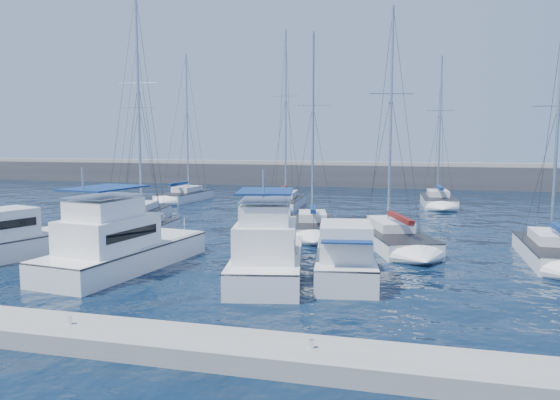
% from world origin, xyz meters
% --- Properties ---
extents(ground, '(220.00, 220.00, 0.00)m').
position_xyz_m(ground, '(0.00, 0.00, 0.00)').
color(ground, black).
rests_on(ground, ground).
extents(breakwater, '(160.00, 6.00, 4.45)m').
position_xyz_m(breakwater, '(0.00, 52.00, 1.05)').
color(breakwater, '#424244').
rests_on(breakwater, ground).
extents(dock, '(40.00, 2.20, 0.60)m').
position_xyz_m(dock, '(0.00, -11.00, 0.30)').
color(dock, gray).
rests_on(dock, ground).
extents(dock_cleat_centre, '(0.16, 0.16, 0.25)m').
position_xyz_m(dock_cleat_centre, '(0.00, -11.00, 0.72)').
color(dock_cleat_centre, silver).
rests_on(dock_cleat_centre, dock).
extents(dock_cleat_near_stbd, '(0.16, 0.16, 0.25)m').
position_xyz_m(dock_cleat_near_stbd, '(8.00, -11.00, 0.72)').
color(dock_cleat_near_stbd, silver).
rests_on(dock_cleat_near_stbd, dock).
extents(motor_yacht_port_outer, '(4.77, 7.37, 3.20)m').
position_xyz_m(motor_yacht_port_outer, '(-11.10, -0.66, 0.94)').
color(motor_yacht_port_outer, silver).
rests_on(motor_yacht_port_outer, ground).
extents(motor_yacht_port_inner, '(4.80, 10.52, 4.69)m').
position_xyz_m(motor_yacht_port_inner, '(-3.77, -1.78, 1.13)').
color(motor_yacht_port_inner, white).
rests_on(motor_yacht_port_inner, ground).
extents(motor_yacht_stbd_inner, '(4.98, 9.30, 4.69)m').
position_xyz_m(motor_yacht_stbd_inner, '(3.94, -1.54, 1.13)').
color(motor_yacht_stbd_inner, white).
rests_on(motor_yacht_stbd_inner, ground).
extents(motor_yacht_stbd_outer, '(3.74, 6.99, 3.20)m').
position_xyz_m(motor_yacht_stbd_outer, '(7.57, -1.01, 0.94)').
color(motor_yacht_stbd_outer, silver).
rests_on(motor_yacht_stbd_outer, ground).
extents(sailboat_mid_a, '(4.46, 8.91, 14.59)m').
position_xyz_m(sailboat_mid_a, '(-10.88, 12.78, 0.52)').
color(sailboat_mid_a, white).
rests_on(sailboat_mid_a, ground).
extents(sailboat_mid_b, '(3.47, 7.61, 16.42)m').
position_xyz_m(sailboat_mid_b, '(-7.16, 6.04, 0.55)').
color(sailboat_mid_b, silver).
rests_on(sailboat_mid_b, ground).
extents(sailboat_mid_c, '(4.39, 7.48, 14.24)m').
position_xyz_m(sailboat_mid_c, '(3.63, 10.87, 0.53)').
color(sailboat_mid_c, white).
rests_on(sailboat_mid_c, ground).
extents(sailboat_mid_d, '(6.12, 10.02, 15.08)m').
position_xyz_m(sailboat_mid_d, '(9.20, 8.39, 0.51)').
color(sailboat_mid_d, white).
rests_on(sailboat_mid_d, ground).
extents(sailboat_mid_e, '(3.13, 7.99, 13.36)m').
position_xyz_m(sailboat_mid_e, '(17.94, 6.04, 0.51)').
color(sailboat_mid_e, white).
rests_on(sailboat_mid_e, ground).
extents(sailboat_back_a, '(3.78, 8.15, 16.01)m').
position_xyz_m(sailboat_back_a, '(-13.82, 28.03, 0.54)').
color(sailboat_back_a, white).
rests_on(sailboat_back_a, ground).
extents(sailboat_back_b, '(3.91, 9.03, 17.33)m').
position_xyz_m(sailboat_back_b, '(-2.00, 24.99, 0.54)').
color(sailboat_back_b, white).
rests_on(sailboat_back_b, ground).
extents(sailboat_back_c, '(3.59, 8.18, 15.13)m').
position_xyz_m(sailboat_back_c, '(12.47, 30.17, 0.53)').
color(sailboat_back_c, white).
rests_on(sailboat_back_c, ground).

